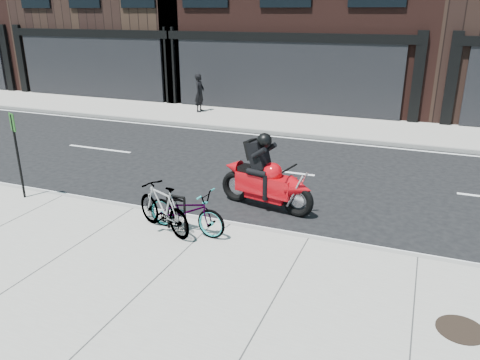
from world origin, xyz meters
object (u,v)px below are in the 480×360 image
at_px(bicycle_front, 186,210).
at_px(pedestrian, 200,93).
at_px(manhole_cover, 461,329).
at_px(motorcycle, 270,179).
at_px(bicycle_rear, 163,208).
at_px(bike_rack, 176,209).
at_px(sign_post, 17,148).

distance_m(bicycle_front, pedestrian, 11.84).
bearing_deg(manhole_cover, motorcycle, 139.62).
xyz_separation_m(bicycle_rear, manhole_cover, (5.39, -1.21, -0.49)).
distance_m(bike_rack, pedestrian, 11.74).
relative_size(motorcycle, pedestrian, 1.45).
distance_m(motorcycle, sign_post, 5.81).
height_order(manhole_cover, sign_post, sign_post).
height_order(bicycle_front, bicycle_rear, bicycle_rear).
bearing_deg(manhole_cover, sign_post, 170.68).
relative_size(bicycle_rear, manhole_cover, 2.49).
relative_size(bicycle_front, motorcycle, 0.74).
xyz_separation_m(bicycle_rear, pedestrian, (-4.56, 10.86, 0.32)).
height_order(bicycle_front, sign_post, sign_post).
distance_m(bicycle_front, bicycle_rear, 0.46).
height_order(bicycle_front, manhole_cover, bicycle_front).
relative_size(manhole_cover, sign_post, 0.33).
distance_m(bike_rack, sign_post, 4.27).
bearing_deg(manhole_cover, bike_rack, 165.51).
relative_size(bicycle_front, bicycle_rear, 1.06).
height_order(pedestrian, manhole_cover, pedestrian).
distance_m(pedestrian, sign_post, 10.55).
relative_size(bike_rack, pedestrian, 0.46).
bearing_deg(pedestrian, sign_post, -179.39).
xyz_separation_m(bicycle_front, motorcycle, (1.08, 1.95, 0.13)).
distance_m(motorcycle, manhole_cover, 5.11).
xyz_separation_m(bicycle_front, pedestrian, (-5.00, 10.72, 0.35)).
bearing_deg(motorcycle, manhole_cover, -28.92).
bearing_deg(bike_rack, motorcycle, 56.11).
relative_size(pedestrian, sign_post, 0.81).
relative_size(bike_rack, manhole_cover, 1.13).
relative_size(bike_rack, motorcycle, 0.32).
bearing_deg(manhole_cover, bicycle_rear, 167.38).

